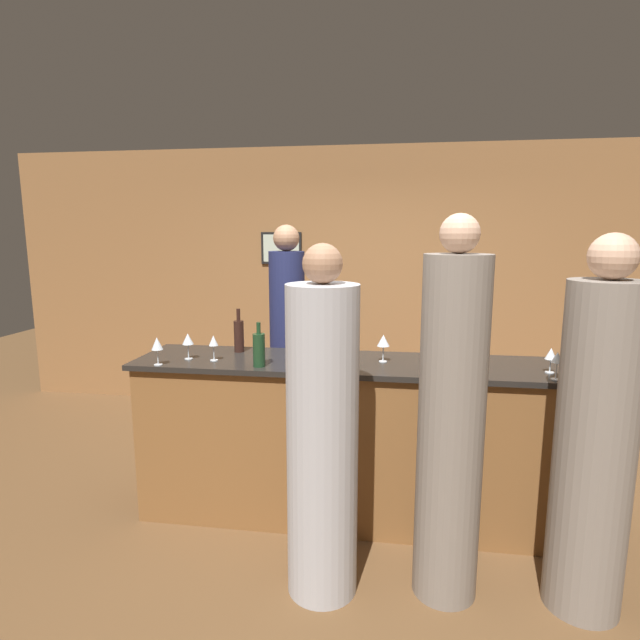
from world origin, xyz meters
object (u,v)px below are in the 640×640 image
(guest_0, at_px, (595,443))
(guest_1, at_px, (322,438))
(wine_bottle_1, at_px, (239,335))
(bartender, at_px, (288,355))
(wine_bottle_0, at_px, (326,336))
(wine_bottle_2, at_px, (259,349))
(guest_2, at_px, (451,425))

(guest_0, distance_m, guest_1, 1.34)
(wine_bottle_1, bearing_deg, bartender, 66.30)
(guest_1, xyz_separation_m, wine_bottle_0, (-0.12, 0.99, 0.33))
(wine_bottle_2, bearing_deg, wine_bottle_0, 52.58)
(bartender, relative_size, guest_2, 0.99)
(wine_bottle_1, relative_size, wine_bottle_2, 1.09)
(bartender, relative_size, guest_1, 1.06)
(wine_bottle_0, height_order, wine_bottle_2, wine_bottle_2)
(guest_2, bearing_deg, bartender, 130.39)
(guest_1, relative_size, wine_bottle_1, 6.07)
(guest_1, height_order, wine_bottle_0, guest_1)
(wine_bottle_1, bearing_deg, wine_bottle_2, -56.10)
(wine_bottle_2, bearing_deg, bartender, 90.79)
(guest_2, height_order, wine_bottle_2, guest_2)
(guest_1, bearing_deg, bartender, 108.99)
(guest_0, height_order, guest_1, guest_0)
(guest_1, height_order, wine_bottle_2, guest_1)
(guest_0, distance_m, guest_2, 0.69)
(guest_2, distance_m, wine_bottle_2, 1.24)
(bartender, bearing_deg, guest_1, 108.99)
(bartender, distance_m, wine_bottle_0, 0.61)
(guest_0, relative_size, guest_2, 0.95)
(guest_1, relative_size, wine_bottle_0, 6.87)
(bartender, xyz_separation_m, guest_1, (0.49, -1.41, -0.08))
(bartender, distance_m, wine_bottle_1, 0.63)
(guest_1, xyz_separation_m, wine_bottle_2, (-0.47, 0.52, 0.33))
(wine_bottle_1, height_order, wine_bottle_2, wine_bottle_1)
(wine_bottle_1, xyz_separation_m, wine_bottle_2, (0.24, -0.36, -0.01))
(guest_2, distance_m, wine_bottle_0, 1.22)
(guest_0, height_order, wine_bottle_0, guest_0)
(bartender, bearing_deg, wine_bottle_2, 90.79)
(wine_bottle_2, bearing_deg, guest_2, -21.64)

